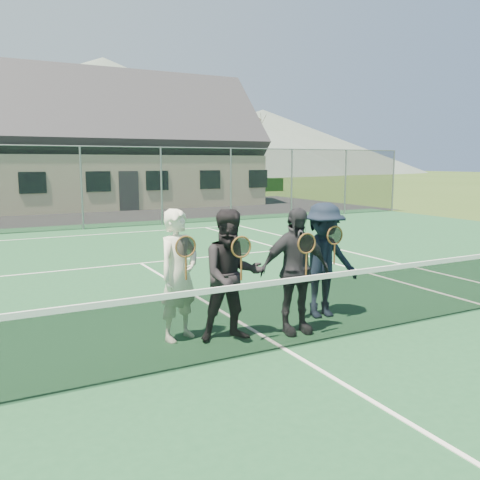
{
  "coord_description": "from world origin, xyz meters",
  "views": [
    {
      "loc": [
        -3.45,
        -5.33,
        2.43
      ],
      "look_at": [
        0.13,
        1.5,
        1.25
      ],
      "focal_mm": 38.0,
      "sensor_mm": 36.0,
      "label": 1
    }
  ],
  "objects_px": {
    "tennis_net": "(285,311)",
    "player_d": "(323,260)",
    "player_c": "(295,271)",
    "clubhouse": "(117,135)",
    "player_b": "(232,275)",
    "player_a": "(179,275)"
  },
  "relations": [
    {
      "from": "tennis_net",
      "to": "player_a",
      "type": "height_order",
      "value": "player_a"
    },
    {
      "from": "player_b",
      "to": "player_c",
      "type": "height_order",
      "value": "same"
    },
    {
      "from": "player_c",
      "to": "player_d",
      "type": "relative_size",
      "value": 1.0
    },
    {
      "from": "tennis_net",
      "to": "player_a",
      "type": "relative_size",
      "value": 6.49
    },
    {
      "from": "clubhouse",
      "to": "player_a",
      "type": "distance_m",
      "value": 23.73
    },
    {
      "from": "player_b",
      "to": "clubhouse",
      "type": "bearing_deg",
      "value": 79.24
    },
    {
      "from": "clubhouse",
      "to": "player_c",
      "type": "distance_m",
      "value": 23.95
    },
    {
      "from": "tennis_net",
      "to": "player_b",
      "type": "xyz_separation_m",
      "value": [
        -0.43,
        0.66,
        0.38
      ]
    },
    {
      "from": "player_c",
      "to": "clubhouse",
      "type": "bearing_deg",
      "value": 81.5
    },
    {
      "from": "tennis_net",
      "to": "player_b",
      "type": "height_order",
      "value": "player_b"
    },
    {
      "from": "tennis_net",
      "to": "clubhouse",
      "type": "height_order",
      "value": "clubhouse"
    },
    {
      "from": "clubhouse",
      "to": "player_c",
      "type": "xyz_separation_m",
      "value": [
        -3.51,
        -23.49,
        -3.07
      ]
    },
    {
      "from": "player_b",
      "to": "player_d",
      "type": "distance_m",
      "value": 1.76
    },
    {
      "from": "clubhouse",
      "to": "player_d",
      "type": "bearing_deg",
      "value": -96.68
    },
    {
      "from": "player_a",
      "to": "player_c",
      "type": "relative_size",
      "value": 1.0
    },
    {
      "from": "clubhouse",
      "to": "tennis_net",
      "type": "bearing_deg",
      "value": -99.46
    },
    {
      "from": "tennis_net",
      "to": "player_d",
      "type": "height_order",
      "value": "player_d"
    },
    {
      "from": "clubhouse",
      "to": "player_a",
      "type": "relative_size",
      "value": 8.67
    },
    {
      "from": "player_c",
      "to": "player_d",
      "type": "bearing_deg",
      "value": 27.76
    },
    {
      "from": "player_d",
      "to": "clubhouse",
      "type": "bearing_deg",
      "value": 83.32
    },
    {
      "from": "player_b",
      "to": "tennis_net",
      "type": "bearing_deg",
      "value": -56.46
    },
    {
      "from": "clubhouse",
      "to": "player_b",
      "type": "bearing_deg",
      "value": -100.76
    }
  ]
}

